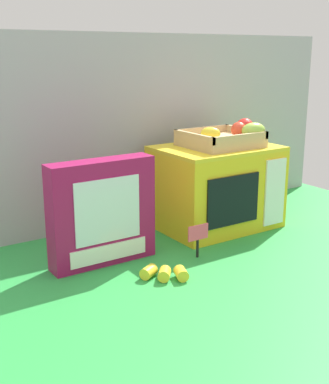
{
  "coord_description": "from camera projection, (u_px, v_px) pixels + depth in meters",
  "views": [
    {
      "loc": [
        -0.93,
        -1.26,
        0.58
      ],
      "look_at": [
        -0.09,
        0.01,
        0.16
      ],
      "focal_mm": 47.84,
      "sensor_mm": 36.0,
      "label": 1
    }
  ],
  "objects": [
    {
      "name": "display_back_panel",
      "position": [
        146.0,
        129.0,
        1.79
      ],
      "size": [
        1.61,
        0.03,
        0.64
      ],
      "primitive_type": "cube",
      "color": "#A0A3A8",
      "rests_on": "ground"
    },
    {
      "name": "ground_plane",
      "position": [
        190.0,
        237.0,
        1.66
      ],
      "size": [
        1.7,
        1.7,
        0.0
      ],
      "primitive_type": "plane",
      "color": "green",
      "rests_on": "ground"
    },
    {
      "name": "cookie_set_box",
      "position": [
        102.0,
        213.0,
        1.43
      ],
      "size": [
        0.31,
        0.07,
        0.3
      ],
      "color": "#99144C",
      "rests_on": "ground"
    },
    {
      "name": "loose_toy_banana",
      "position": [
        165.0,
        273.0,
        1.35
      ],
      "size": [
        0.12,
        0.11,
        0.03
      ],
      "color": "yellow",
      "rests_on": "ground"
    },
    {
      "name": "price_sign",
      "position": [
        198.0,
        236.0,
        1.48
      ],
      "size": [
        0.07,
        0.01,
        0.1
      ],
      "color": "black",
      "rests_on": "ground"
    },
    {
      "name": "food_groups_crate",
      "position": [
        227.0,
        138.0,
        1.7
      ],
      "size": [
        0.24,
        0.21,
        0.09
      ],
      "color": "tan",
      "rests_on": "toy_microwave"
    },
    {
      "name": "toy_microwave",
      "position": [
        216.0,
        187.0,
        1.74
      ],
      "size": [
        0.39,
        0.29,
        0.28
      ],
      "color": "yellow",
      "rests_on": "ground"
    },
    {
      "name": "loose_toy_apple",
      "position": [
        276.0,
        208.0,
        1.88
      ],
      "size": [
        0.06,
        0.06,
        0.06
      ],
      "primitive_type": "sphere",
      "color": "red",
      "rests_on": "ground"
    }
  ]
}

